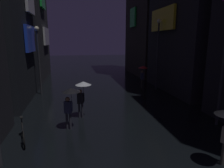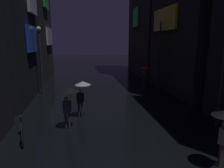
{
  "view_description": "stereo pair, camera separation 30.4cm",
  "coord_description": "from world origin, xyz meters",
  "views": [
    {
      "loc": [
        -2.33,
        -2.87,
        4.34
      ],
      "look_at": [
        0.0,
        9.03,
        1.71
      ],
      "focal_mm": 32.0,
      "sensor_mm": 36.0,
      "label": 1
    },
    {
      "loc": [
        -2.03,
        -2.93,
        4.34
      ],
      "look_at": [
        0.0,
        9.03,
        1.71
      ],
      "focal_mm": 32.0,
      "sensor_mm": 36.0,
      "label": 2
    }
  ],
  "objects": [
    {
      "name": "streetlamp_left_far",
      "position": [
        -5.0,
        13.98,
        3.41
      ],
      "size": [
        0.36,
        0.36,
        5.45
      ],
      "color": "#2D2D33",
      "rests_on": "ground"
    },
    {
      "name": "streetlamp_right_far",
      "position": [
        5.0,
        13.72,
        3.81
      ],
      "size": [
        0.36,
        0.36,
        6.18
      ],
      "color": "#2D2D33",
      "rests_on": "ground"
    },
    {
      "name": "streetlamp_right_near",
      "position": [
        5.0,
        5.76,
        3.48
      ],
      "size": [
        0.36,
        0.36,
        5.58
      ],
      "color": "#2D2D33",
      "rests_on": "ground"
    },
    {
      "name": "pedestrian_foreground_left_black",
      "position": [
        -2.54,
        6.7,
        1.67
      ],
      "size": [
        0.9,
        0.9,
        2.12
      ],
      "color": "#2D2D38",
      "rests_on": "ground"
    },
    {
      "name": "pedestrian_midstreet_centre_red",
      "position": [
        3.9,
        14.32,
        1.67
      ],
      "size": [
        0.9,
        0.9,
        2.12
      ],
      "color": "#38332D",
      "rests_on": "ground"
    },
    {
      "name": "building_left_far",
      "position": [
        -7.49,
        22.24,
        6.16
      ],
      "size": [
        4.25,
        8.48,
        12.31
      ],
      "color": "#232328",
      "rests_on": "ground"
    },
    {
      "name": "bicycle_parked_at_storefront",
      "position": [
        -4.6,
        5.8,
        0.39
      ],
      "size": [
        0.54,
        1.77,
        0.96
      ],
      "color": "black",
      "rests_on": "ground"
    },
    {
      "name": "pedestrian_far_right_clear",
      "position": [
        -1.88,
        8.15,
        1.67
      ],
      "size": [
        0.9,
        0.9,
        2.12
      ],
      "color": "#2D2D38",
      "rests_on": "ground"
    }
  ]
}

